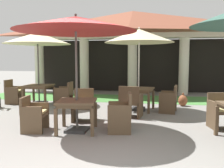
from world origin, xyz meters
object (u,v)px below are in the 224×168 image
at_px(patio_umbrella_mid_left, 76,25).
at_px(patio_chair_mid_left_east, 121,114).
at_px(patio_chair_mid_left_north, 83,106).
at_px(patio_umbrella_mid_right, 139,37).
at_px(patio_table_mid_right, 139,91).
at_px(patio_chair_far_back_east, 65,94).
at_px(patio_table_mid_left, 77,105).
at_px(patio_chair_mid_right_south, 131,103).
at_px(terracotta_urn, 183,100).
at_px(patio_chair_mid_right_east, 169,100).
at_px(patio_chair_far_back_west, 14,93).
at_px(patio_chair_near_foreground_north, 223,111).
at_px(patio_chair_mid_left_west, 34,114).
at_px(patio_table_far_back, 39,87).
at_px(patio_umbrella_far_back, 37,39).

bearing_deg(patio_umbrella_mid_left, patio_chair_mid_left_east, 8.27).
xyz_separation_m(patio_chair_mid_left_north, patio_umbrella_mid_right, (1.39, 1.60, 1.99)).
height_order(patio_table_mid_right, patio_chair_far_back_east, patio_chair_far_back_east).
distance_m(patio_table_mid_left, patio_chair_mid_right_south, 1.97).
height_order(patio_umbrella_mid_left, patio_chair_mid_left_east, patio_umbrella_mid_left).
distance_m(patio_chair_mid_right_south, terracotta_urn, 2.60).
xyz_separation_m(patio_chair_mid_right_east, patio_chair_far_back_west, (-5.67, 0.64, 0.01)).
xyz_separation_m(patio_table_mid_left, patio_chair_far_back_west, (-3.46, 3.08, -0.20)).
xyz_separation_m(patio_chair_mid_left_north, terracotta_urn, (2.91, 2.61, -0.18)).
bearing_deg(patio_umbrella_mid_left, patio_chair_near_foreground_north, 13.87).
bearing_deg(patio_chair_mid_left_north, patio_umbrella_mid_left, 90.00).
xyz_separation_m(patio_chair_mid_left_west, patio_table_far_back, (-1.46, 3.25, 0.24)).
xyz_separation_m(patio_umbrella_far_back, patio_chair_far_back_east, (1.00, 0.02, -2.01)).
xyz_separation_m(patio_table_far_back, patio_umbrella_far_back, (-0.00, -0.00, 1.78)).
bearing_deg(patio_chair_near_foreground_north, patio_table_far_back, -32.67).
distance_m(patio_chair_mid_right_south, patio_chair_far_back_east, 2.95).
distance_m(patio_umbrella_mid_left, patio_chair_mid_left_west, 2.27).
relative_size(patio_table_mid_right, terracotta_urn, 2.17).
distance_m(patio_chair_mid_left_east, patio_table_far_back, 4.55).
distance_m(patio_chair_mid_left_north, patio_chair_far_back_west, 3.91).
height_order(patio_chair_mid_left_east, patio_chair_far_back_west, patio_chair_far_back_west).
height_order(patio_table_mid_left, patio_table_mid_right, patio_table_mid_right).
relative_size(patio_umbrella_mid_right, patio_chair_mid_right_east, 3.14).
bearing_deg(terracotta_urn, patio_chair_far_back_west, -175.18).
bearing_deg(patio_chair_mid_left_west, patio_chair_mid_left_east, 90.00).
bearing_deg(patio_table_far_back, patio_chair_mid_right_east, -8.10).
relative_size(patio_umbrella_mid_right, patio_chair_mid_right_south, 2.96).
bearing_deg(patio_chair_far_back_east, patio_chair_mid_left_north, -149.47).
bearing_deg(patio_table_mid_left, patio_table_mid_right, 64.40).
relative_size(patio_chair_mid_left_west, patio_chair_mid_right_east, 0.94).
bearing_deg(patio_chair_mid_left_west, patio_table_far_back, -164.01).
xyz_separation_m(patio_umbrella_mid_left, patio_table_mid_right, (1.25, 2.60, -1.78)).
bearing_deg(patio_table_mid_right, patio_chair_mid_right_south, -99.52).
xyz_separation_m(patio_chair_near_foreground_north, patio_chair_far_back_east, (-4.83, 2.29, -0.01)).
bearing_deg(terracotta_urn, patio_chair_mid_left_west, -135.04).
bearing_deg(patio_chair_mid_left_north, patio_table_far_back, -50.56).
bearing_deg(patio_umbrella_mid_right, patio_chair_near_foreground_north, -39.83).
bearing_deg(patio_chair_near_foreground_north, patio_table_mid_left, 2.50).
relative_size(patio_chair_mid_left_west, patio_chair_mid_left_east, 0.89).
bearing_deg(patio_table_mid_left, patio_chair_mid_left_north, 98.27).
height_order(patio_chair_near_foreground_north, patio_chair_mid_left_north, patio_chair_mid_left_north).
bearing_deg(patio_chair_mid_right_east, patio_table_mid_right, 90.00).
bearing_deg(patio_umbrella_far_back, patio_table_mid_right, -7.72).
bearing_deg(patio_chair_far_back_east, patio_umbrella_mid_left, -156.18).
relative_size(patio_chair_near_foreground_north, patio_chair_far_back_east, 0.99).
xyz_separation_m(patio_chair_far_back_east, terracotta_urn, (4.22, 0.48, -0.19)).
bearing_deg(patio_table_mid_right, patio_umbrella_far_back, 172.28).
relative_size(patio_chair_mid_left_west, patio_table_far_back, 0.86).
bearing_deg(patio_chair_mid_left_north, patio_umbrella_mid_right, -139.25).
bearing_deg(patio_chair_far_back_west, patio_table_mid_left, 47.03).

